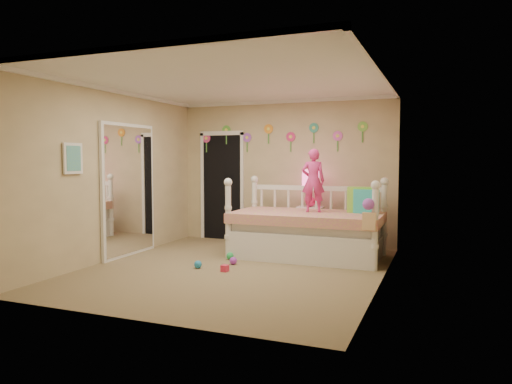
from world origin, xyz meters
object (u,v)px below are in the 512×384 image
at_px(child, 313,181).
at_px(nightstand, 310,228).
at_px(daybed, 307,217).
at_px(table_lamp, 310,182).

height_order(child, nightstand, child).
relative_size(daybed, child, 2.37).
xyz_separation_m(child, nightstand, (-0.22, 0.67, -0.84)).
xyz_separation_m(daybed, nightstand, (-0.15, 0.72, -0.28)).
bearing_deg(child, daybed, 17.18).
height_order(daybed, child, child).
relative_size(child, nightstand, 1.37).
relative_size(nightstand, table_lamp, 1.14).
bearing_deg(table_lamp, child, -71.66).
distance_m(child, table_lamp, 0.71).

